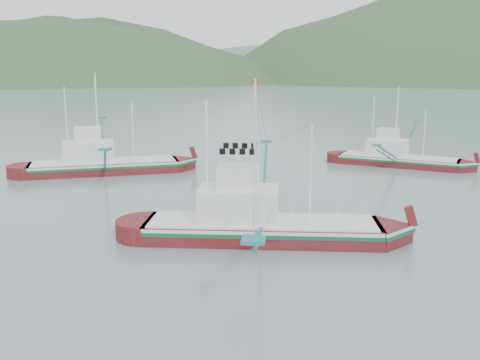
# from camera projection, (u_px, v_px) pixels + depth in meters

# --- Properties ---
(ground) EXTENTS (1200.00, 1200.00, 0.00)m
(ground) POSITION_uv_depth(u_px,v_px,m) (231.00, 245.00, 35.99)
(ground) COLOR slate
(ground) RESTS_ON ground
(main_boat) EXTENTS (16.33, 29.32, 11.86)m
(main_boat) POSITION_uv_depth(u_px,v_px,m) (258.00, 216.00, 36.72)
(main_boat) COLOR #520D10
(main_boat) RESTS_ON ground
(bg_boat_left) EXTENTS (16.78, 28.42, 11.95)m
(bg_boat_left) POSITION_uv_depth(u_px,v_px,m) (103.00, 152.00, 59.72)
(bg_boat_left) COLOR #520D10
(bg_boat_left) RESTS_ON ground
(bg_boat_right) EXTENTS (14.35, 24.33, 10.21)m
(bg_boat_right) POSITION_uv_depth(u_px,v_px,m) (398.00, 149.00, 64.20)
(bg_boat_right) COLOR #520D10
(bg_boat_right) RESTS_ON ground
(headland_left) EXTENTS (448.00, 308.00, 210.00)m
(headland_left) POSITION_uv_depth(u_px,v_px,m) (53.00, 82.00, 404.69)
(headland_left) COLOR #314A26
(headland_left) RESTS_ON ground
(ridge_distant) EXTENTS (960.00, 400.00, 240.00)m
(ridge_distant) POSITION_uv_depth(u_px,v_px,m) (322.00, 77.00, 577.53)
(ridge_distant) COLOR slate
(ridge_distant) RESTS_ON ground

